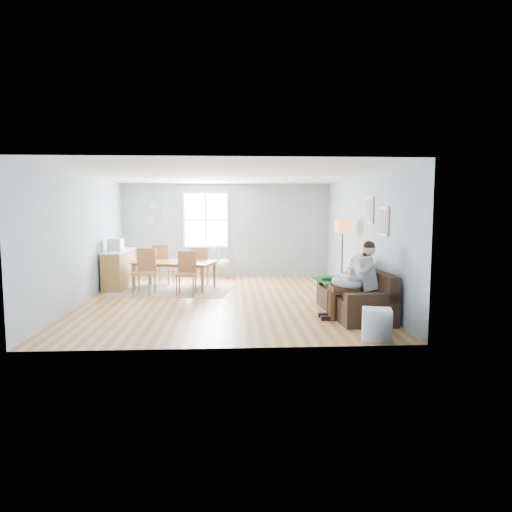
{
  "coord_description": "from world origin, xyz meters",
  "views": [
    {
      "loc": [
        0.14,
        -9.85,
        1.99
      ],
      "look_at": [
        0.65,
        -0.42,
        1.0
      ],
      "focal_mm": 32.0,
      "sensor_mm": 36.0,
      "label": 1
    }
  ],
  "objects": [
    {
      "name": "green_throw",
      "position": [
        2.37,
        -0.84,
        0.54
      ],
      "size": [
        1.1,
        0.98,
        0.04
      ],
      "primitive_type": "cube",
      "rotation": [
        0.0,
        0.0,
        0.19
      ],
      "color": "#155F2A",
      "rests_on": "sofa"
    },
    {
      "name": "room",
      "position": [
        0.0,
        0.0,
        2.42
      ],
      "size": [
        8.4,
        9.4,
        3.9
      ],
      "color": "#9A6136"
    },
    {
      "name": "father",
      "position": [
        2.37,
        -1.85,
        0.75
      ],
      "size": [
        1.0,
        0.46,
        1.41
      ],
      "color": "gray",
      "rests_on": "sofa"
    },
    {
      "name": "window",
      "position": [
        -0.6,
        3.46,
        1.65
      ],
      "size": [
        1.32,
        0.08,
        1.62
      ],
      "color": "white",
      "rests_on": "room"
    },
    {
      "name": "baby_swing",
      "position": [
        -0.07,
        3.1,
        0.44
      ],
      "size": [
        1.26,
        1.27,
        0.99
      ],
      "color": "#ACACB1",
      "rests_on": "room"
    },
    {
      "name": "pictures",
      "position": [
        2.97,
        -1.05,
        1.85
      ],
      "size": [
        0.05,
        1.34,
        0.74
      ],
      "color": "white",
      "rests_on": "room"
    },
    {
      "name": "monitor",
      "position": [
        -2.69,
        1.41,
        1.1
      ],
      "size": [
        0.35,
        0.34,
        0.31
      ],
      "color": "#ACACB1",
      "rests_on": "counter"
    },
    {
      "name": "beige_pillow",
      "position": [
        2.68,
        -0.98,
        0.79
      ],
      "size": [
        0.19,
        0.54,
        0.53
      ],
      "primitive_type": "cube",
      "rotation": [
        0.0,
        0.0,
        -0.08
      ],
      "color": "tan",
      "rests_on": "sofa"
    },
    {
      "name": "dining_table",
      "position": [
        -1.27,
        1.36,
        0.34
      ],
      "size": [
        2.18,
        1.59,
        0.69
      ],
      "primitive_type": "imported",
      "rotation": [
        0.0,
        0.0,
        -0.29
      ],
      "color": "olive",
      "rests_on": "rug"
    },
    {
      "name": "rug",
      "position": [
        -1.27,
        1.36,
        0.01
      ],
      "size": [
        3.06,
        2.51,
        0.01
      ],
      "primitive_type": "cube",
      "rotation": [
        0.0,
        0.0,
        -0.16
      ],
      "color": "gray",
      "rests_on": "room"
    },
    {
      "name": "toddler",
      "position": [
        2.4,
        -1.35,
        0.73
      ],
      "size": [
        0.55,
        0.27,
        0.86
      ],
      "color": "silver",
      "rests_on": "sofa"
    },
    {
      "name": "chair_se",
      "position": [
        -0.9,
        0.61,
        0.58
      ],
      "size": [
        0.48,
        0.48,
        1.01
      ],
      "color": "#915E32",
      "rests_on": "rug"
    },
    {
      "name": "counter",
      "position": [
        -2.7,
        1.73,
        0.48
      ],
      "size": [
        0.52,
        1.69,
        0.94
      ],
      "color": "olive",
      "rests_on": "room"
    },
    {
      "name": "floor_lamp",
      "position": [
        2.67,
        0.42,
        1.43
      ],
      "size": [
        0.35,
        0.35,
        1.73
      ],
      "color": "black",
      "rests_on": "room"
    },
    {
      "name": "sofa",
      "position": [
        2.49,
        -1.54,
        0.3
      ],
      "size": [
        1.01,
        2.16,
        0.86
      ],
      "color": "black",
      "rests_on": "room"
    },
    {
      "name": "chair_sw",
      "position": [
        -1.87,
        0.76,
        0.61
      ],
      "size": [
        0.55,
        0.55,
        1.05
      ],
      "color": "#915E32",
      "rests_on": "rug"
    },
    {
      "name": "infant",
      "position": [
        2.2,
        -1.82,
        0.75
      ],
      "size": [
        0.22,
        0.38,
        0.14
      ],
      "color": "silver",
      "rests_on": "nursing_pillow"
    },
    {
      "name": "chair_nw",
      "position": [
        -1.67,
        2.11,
        0.61
      ],
      "size": [
        0.56,
        0.56,
        1.05
      ],
      "color": "#915E32",
      "rests_on": "rug"
    },
    {
      "name": "chair_ne",
      "position": [
        -0.67,
        1.95,
        0.57
      ],
      "size": [
        0.48,
        0.48,
        1.0
      ],
      "color": "#915E32",
      "rests_on": "rug"
    },
    {
      "name": "storage_cube",
      "position": [
        2.33,
        -3.2,
        0.24
      ],
      "size": [
        0.51,
        0.47,
        0.48
      ],
      "color": "white",
      "rests_on": "room"
    },
    {
      "name": "nursing_pillow",
      "position": [
        2.21,
        -1.86,
        0.66
      ],
      "size": [
        0.61,
        0.59,
        0.22
      ],
      "primitive_type": "torus",
      "rotation": [
        0.0,
        0.14,
        -0.09
      ],
      "color": "#A1BBCA",
      "rests_on": "father"
    },
    {
      "name": "wall_plates",
      "position": [
        -2.0,
        3.47,
        1.83
      ],
      "size": [
        0.67,
        0.02,
        0.66
      ],
      "color": "#A9BDCB",
      "rests_on": "room"
    }
  ]
}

